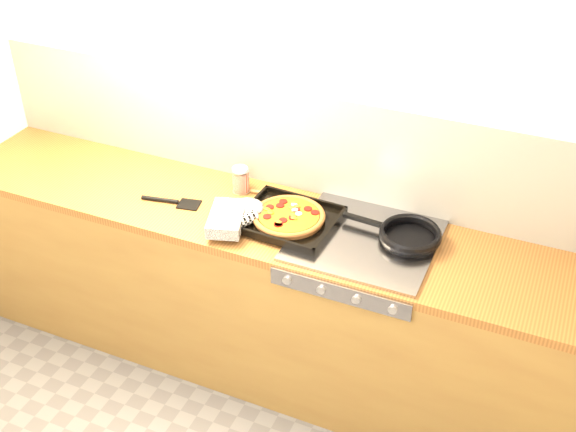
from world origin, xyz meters
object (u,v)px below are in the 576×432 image
at_px(pizza_on_tray, 272,217).
at_px(frying_pan, 409,235).
at_px(juice_glass, 240,179).
at_px(tomato_can, 241,181).

height_order(pizza_on_tray, frying_pan, pizza_on_tray).
bearing_deg(frying_pan, juice_glass, 173.78).
distance_m(pizza_on_tray, juice_glass, 0.33).
height_order(frying_pan, tomato_can, tomato_can).
bearing_deg(juice_glass, frying_pan, -6.22).
distance_m(frying_pan, tomato_can, 0.84).
height_order(tomato_can, juice_glass, juice_glass).
distance_m(frying_pan, juice_glass, 0.85).
xyz_separation_m(pizza_on_tray, frying_pan, (0.59, 0.11, -0.01)).
height_order(frying_pan, juice_glass, juice_glass).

